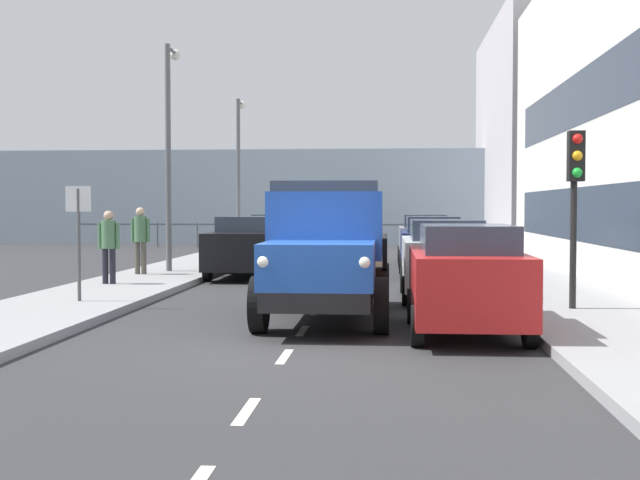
{
  "coord_description": "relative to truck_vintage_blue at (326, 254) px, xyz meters",
  "views": [
    {
      "loc": [
        -1.38,
        11.8,
        2.0
      ],
      "look_at": [
        0.71,
        -13.62,
        0.98
      ],
      "focal_mm": 47.27,
      "sensor_mm": 36.0,
      "label": 1
    }
  ],
  "objects": [
    {
      "name": "road_centreline_markings",
      "position": [
        0.3,
        -6.47,
        -1.17
      ],
      "size": [
        0.12,
        36.75,
        0.01
      ],
      "color": "silver",
      "rests_on": "ground_plane"
    },
    {
      "name": "street_sign",
      "position": [
        4.97,
        -1.56,
        0.5
      ],
      "size": [
        0.5,
        0.07,
        2.25
      ],
      "color": "#4C4C4C",
      "rests_on": "sidewalk_right"
    },
    {
      "name": "car_black_oppositeside_0",
      "position": [
        2.88,
        -9.03,
        -0.28
      ],
      "size": [
        1.9,
        4.43,
        1.72
      ],
      "color": "black",
      "rests_on": "ground_plane"
    },
    {
      "name": "traffic_light_near",
      "position": [
        -4.41,
        -1.01,
        1.29
      ],
      "size": [
        0.28,
        0.41,
        3.2
      ],
      "color": "black",
      "rests_on": "sidewalk_left"
    },
    {
      "name": "pedestrian_in_dark_coat",
      "position": [
        5.69,
        -8.06,
        0.05
      ],
      "size": [
        0.53,
        0.34,
        1.83
      ],
      "color": "#4C473D",
      "rests_on": "sidewalk_right"
    },
    {
      "name": "car_silver_kerbside_1",
      "position": [
        -2.28,
        -3.79,
        -0.28
      ],
      "size": [
        1.86,
        4.07,
        1.72
      ],
      "color": "#B7BABF",
      "rests_on": "ground_plane"
    },
    {
      "name": "car_teal_oppositeside_1",
      "position": [
        2.88,
        -15.1,
        -0.28
      ],
      "size": [
        1.93,
        4.22,
        1.72
      ],
      "color": "#1E6670",
      "rests_on": "ground_plane"
    },
    {
      "name": "ground_plane",
      "position": [
        0.3,
        -6.88,
        -1.18
      ],
      "size": [
        80.0,
        80.0,
        0.0
      ],
      "primitive_type": "plane",
      "color": "#2D2D30"
    },
    {
      "name": "car_grey_kerbside_3",
      "position": [
        -2.28,
        -14.4,
        -0.28
      ],
      "size": [
        1.78,
        3.96,
        1.72
      ],
      "color": "slate",
      "rests_on": "ground_plane"
    },
    {
      "name": "car_navy_kerbside_2",
      "position": [
        -2.28,
        -9.41,
        -0.28
      ],
      "size": [
        1.8,
        3.91,
        1.72
      ],
      "color": "navy",
      "rests_on": "ground_plane"
    },
    {
      "name": "sea_horizon",
      "position": [
        0.3,
        -29.81,
        1.32
      ],
      "size": [
        80.0,
        0.8,
        5.0
      ],
      "primitive_type": "cube",
      "color": "#8C9EAD",
      "rests_on": "ground_plane"
    },
    {
      "name": "truck_vintage_blue",
      "position": [
        0.0,
        0.0,
        0.0
      ],
      "size": [
        2.17,
        5.64,
        2.43
      ],
      "color": "black",
      "rests_on": "ground_plane"
    },
    {
      "name": "seawall_railing",
      "position": [
        0.3,
        -26.21,
        -0.26
      ],
      "size": [
        28.08,
        0.08,
        1.2
      ],
      "color": "#4C5156",
      "rests_on": "ground_plane"
    },
    {
      "name": "car_red_kerbside_near",
      "position": [
        -2.28,
        1.26,
        -0.29
      ],
      "size": [
        1.76,
        3.85,
        1.72
      ],
      "color": "#B21E1E",
      "rests_on": "ground_plane"
    },
    {
      "name": "lamp_post_far",
      "position": [
        5.11,
        -20.03,
        2.72
      ],
      "size": [
        0.32,
        1.14,
        6.28
      ],
      "color": "#59595B",
      "rests_on": "sidewalk_right"
    },
    {
      "name": "pedestrian_strolling",
      "position": [
        5.6,
        -5.18,
        0.0
      ],
      "size": [
        0.53,
        0.34,
        1.75
      ],
      "color": "black",
      "rests_on": "sidewalk_right"
    },
    {
      "name": "lamp_post_promenade",
      "position": [
        5.22,
        -9.4,
        2.83
      ],
      "size": [
        0.32,
        1.14,
        6.48
      ],
      "color": "#59595B",
      "rests_on": "sidewalk_right"
    },
    {
      "name": "building_far_block",
      "position": [
        -10.46,
        -26.92,
        4.18
      ],
      "size": [
        8.98,
        14.21,
        10.72
      ],
      "color": "#B7B2B7",
      "rests_on": "ground_plane"
    },
    {
      "name": "sidewalk_right",
      "position": [
        5.2,
        -6.88,
        -1.1
      ],
      "size": [
        2.74,
        39.85,
        0.15
      ],
      "primitive_type": "cube",
      "color": "gray",
      "rests_on": "ground_plane"
    },
    {
      "name": "sidewalk_left",
      "position": [
        -4.6,
        -6.88,
        -1.1
      ],
      "size": [
        2.74,
        39.85,
        0.15
      ],
      "primitive_type": "cube",
      "color": "gray",
      "rests_on": "ground_plane"
    },
    {
      "name": "car_white_oppositeside_2",
      "position": [
        2.88,
        -21.42,
        -0.28
      ],
      "size": [
        1.88,
        4.37,
        1.72
      ],
      "color": "white",
      "rests_on": "ground_plane"
    }
  ]
}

